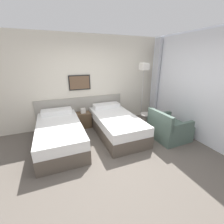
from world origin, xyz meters
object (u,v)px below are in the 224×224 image
at_px(bed_near_window, 116,124).
at_px(side_table, 146,119).
at_px(floor_lamp, 144,74).
at_px(bed_near_door, 60,134).
at_px(nightstand, 84,120).
at_px(armchair, 168,129).

relative_size(bed_near_window, side_table, 3.98).
relative_size(floor_lamp, side_table, 3.73).
xyz_separation_m(bed_near_door, side_table, (2.42, -0.12, 0.06)).
bearing_deg(nightstand, bed_near_window, -46.60).
distance_m(floor_lamp, side_table, 1.39).
height_order(nightstand, side_table, nightstand).
xyz_separation_m(nightstand, armchair, (1.94, -1.55, 0.02)).
relative_size(side_table, armchair, 0.58).
height_order(floor_lamp, armchair, floor_lamp).
bearing_deg(bed_near_window, bed_near_door, 180.00).
bearing_deg(bed_near_door, floor_lamp, 10.03).
bearing_deg(armchair, bed_near_window, 56.02).
bearing_deg(bed_near_door, side_table, -2.92).
bearing_deg(side_table, floor_lamp, 72.30).
bearing_deg(floor_lamp, bed_near_window, -157.48).
relative_size(bed_near_window, armchair, 2.31).
bearing_deg(side_table, armchair, -67.09).
bearing_deg(side_table, bed_near_door, 177.08).
bearing_deg(armchair, side_table, 21.33).
distance_m(side_table, armchair, 0.69).
height_order(nightstand, floor_lamp, floor_lamp).
bearing_deg(nightstand, side_table, -28.65).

